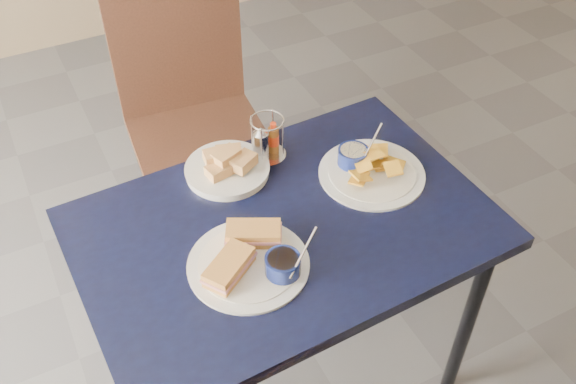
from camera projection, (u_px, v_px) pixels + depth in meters
name	position (u px, v px, depth m)	size (l,w,h in m)	color
ground	(307.00, 345.00, 2.32)	(6.00, 6.00, 0.00)	#4A4A4F
dining_table	(285.00, 242.00, 1.77)	(1.13, 0.78, 0.75)	black
chair_far	(188.00, 106.00, 2.39)	(0.52, 0.50, 1.02)	black
sandwich_plate	(252.00, 258.00, 1.60)	(0.32, 0.31, 0.12)	white
plantain_plate	(367.00, 167.00, 1.86)	(0.31, 0.31, 0.12)	white
bread_basket	(227.00, 167.00, 1.85)	(0.24, 0.24, 0.08)	white
condiment_caddy	(266.00, 141.00, 1.89)	(0.11, 0.11, 0.14)	silver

